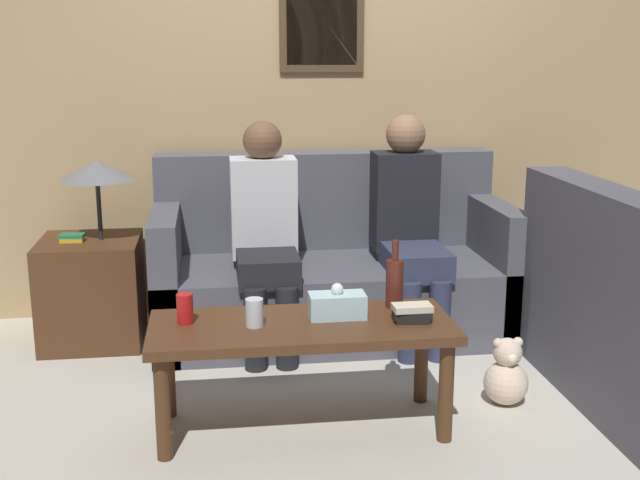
{
  "coord_description": "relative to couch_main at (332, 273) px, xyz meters",
  "views": [
    {
      "loc": [
        -0.64,
        -3.68,
        1.53
      ],
      "look_at": [
        -0.15,
        -0.09,
        0.66
      ],
      "focal_mm": 45.0,
      "sensor_mm": 36.0,
      "label": 1
    }
  ],
  "objects": [
    {
      "name": "wine_bottle",
      "position": [
        0.11,
        -1.03,
        0.24
      ],
      "size": [
        0.07,
        0.07,
        0.29
      ],
      "color": "#562319",
      "rests_on": "coffee_table"
    },
    {
      "name": "tissue_box",
      "position": [
        -0.15,
        -1.13,
        0.19
      ],
      "size": [
        0.23,
        0.12,
        0.14
      ],
      "color": "silver",
      "rests_on": "coffee_table"
    },
    {
      "name": "wall_back",
      "position": [
        0.0,
        0.45,
        0.98
      ],
      "size": [
        9.0,
        0.08,
        2.6
      ],
      "color": "tan",
      "rests_on": "ground_plane"
    },
    {
      "name": "person_left",
      "position": [
        -0.38,
        -0.2,
        0.3
      ],
      "size": [
        0.34,
        0.6,
        1.17
      ],
      "color": "black",
      "rests_on": "ground_plane"
    },
    {
      "name": "side_table_with_lamp",
      "position": [
        -1.28,
        -0.02,
        0.01
      ],
      "size": [
        0.52,
        0.51,
        0.97
      ],
      "color": "#4C2D19",
      "rests_on": "ground_plane"
    },
    {
      "name": "teddy_bear",
      "position": [
        0.62,
        -1.07,
        -0.19
      ],
      "size": [
        0.2,
        0.2,
        0.31
      ],
      "color": "beige",
      "rests_on": "ground_plane"
    },
    {
      "name": "couch_main",
      "position": [
        0.0,
        0.0,
        0.0
      ],
      "size": [
        1.91,
        0.87,
        0.96
      ],
      "color": "#4C4C56",
      "rests_on": "ground_plane"
    },
    {
      "name": "drinking_glass",
      "position": [
        -0.49,
        -1.19,
        0.19
      ],
      "size": [
        0.07,
        0.07,
        0.11
      ],
      "color": "silver",
      "rests_on": "coffee_table"
    },
    {
      "name": "book_stack",
      "position": [
        0.14,
        -1.22,
        0.17
      ],
      "size": [
        0.16,
        0.1,
        0.07
      ],
      "color": "black",
      "rests_on": "coffee_table"
    },
    {
      "name": "person_right",
      "position": [
        0.39,
        -0.17,
        0.31
      ],
      "size": [
        0.34,
        0.65,
        1.19
      ],
      "color": "#2D334C",
      "rests_on": "ground_plane"
    },
    {
      "name": "coffee_table",
      "position": [
        -0.3,
        -1.18,
        0.07
      ],
      "size": [
        1.22,
        0.5,
        0.46
      ],
      "color": "#4C2D19",
      "rests_on": "ground_plane"
    },
    {
      "name": "soda_can",
      "position": [
        -0.76,
        -1.12,
        0.19
      ],
      "size": [
        0.07,
        0.07,
        0.12
      ],
      "color": "red",
      "rests_on": "coffee_table"
    },
    {
      "name": "ground_plane",
      "position": [
        0.0,
        -0.53,
        -0.32
      ],
      "size": [
        16.0,
        16.0,
        0.0
      ],
      "primitive_type": "plane",
      "color": "beige"
    }
  ]
}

